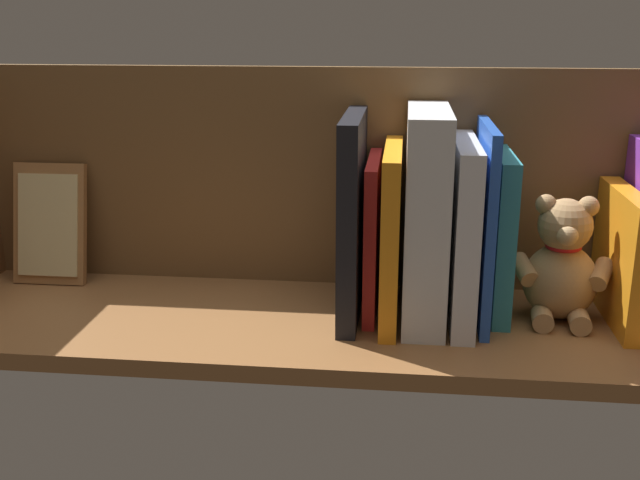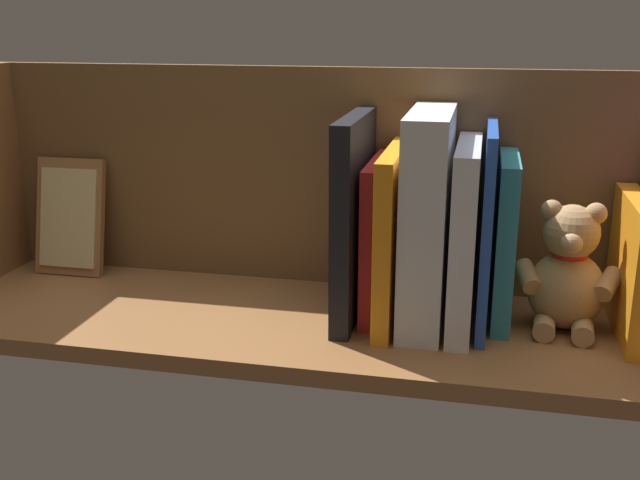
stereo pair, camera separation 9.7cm
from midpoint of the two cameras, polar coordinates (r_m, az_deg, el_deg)
The scene contains 12 objects.
ground_plane at distance 100.62cm, azimuth 2.77°, elevation -6.36°, with size 108.43×31.92×2.20cm, color brown.
shelf_back_panel at distance 108.57cm, azimuth 4.12°, elevation 4.66°, with size 108.43×1.50×31.51cm, color brown.
book_2 at distance 101.74cm, azimuth 25.12°, elevation -1.90°, with size 2.61×18.95×17.16cm, color orange.
teddy_bear at distance 100.30cm, azimuth 20.96°, elevation -2.45°, with size 13.35×11.09×16.51cm.
book_3 at distance 100.33cm, azimuth 16.55°, elevation 0.01°, with size 2.35×15.65×21.34cm, color teal.
book_4 at distance 97.96cm, azimuth 15.32°, elevation 0.92°, with size 1.23×19.14×25.28cm, color blue.
book_5 at distance 97.41cm, azimuth 13.72°, elevation 0.33°, with size 2.94×20.59×23.24cm, color silver.
dictionary_thick_white at distance 96.89cm, azimuth 10.99°, elevation 1.60°, with size 5.36×20.36×27.12cm, color silver.
book_6 at distance 97.49cm, azimuth 8.34°, elevation 0.35°, with size 2.20×21.00×22.28cm, color orange.
book_7 at distance 99.72cm, azimuth 6.98°, elevation 0.23°, with size 1.57×17.24×20.48cm, color red.
book_8 at distance 97.70cm, azimuth 5.42°, elevation 1.73°, with size 2.47×20.38×26.34cm, color black.
picture_frame_leaning at distance 119.47cm, azimuth -16.29°, elevation 1.66°, with size 10.84×5.19×17.72cm.
Camera 2 is at (-19.96, 90.67, 37.99)cm, focal length 42.15 mm.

